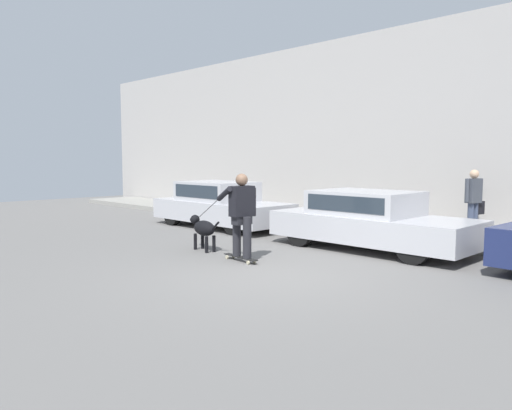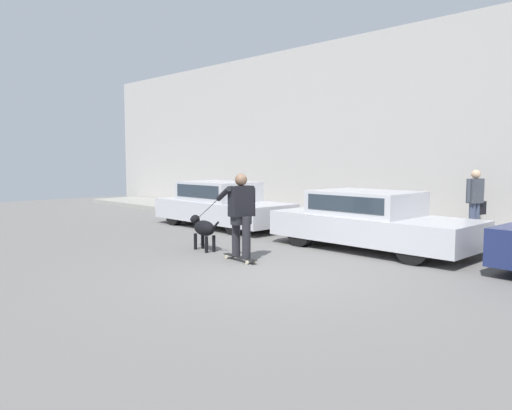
{
  "view_description": "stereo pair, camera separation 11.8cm",
  "coord_description": "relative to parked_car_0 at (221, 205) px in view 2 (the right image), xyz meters",
  "views": [
    {
      "loc": [
        5.65,
        -5.98,
        1.93
      ],
      "look_at": [
        -1.81,
        1.35,
        0.95
      ],
      "focal_mm": 35.0,
      "sensor_mm": 36.0,
      "label": 1
    },
    {
      "loc": [
        5.73,
        -5.9,
        1.93
      ],
      "look_at": [
        -1.81,
        1.35,
        0.95
      ],
      "focal_mm": 35.0,
      "sensor_mm": 36.0,
      "label": 2
    }
  ],
  "objects": [
    {
      "name": "ground_plane",
      "position": [
        5.01,
        -3.08,
        -0.61
      ],
      "size": [
        36.0,
        36.0,
        0.0
      ],
      "primitive_type": "plane",
      "color": "slate"
    },
    {
      "name": "back_wall",
      "position": [
        5.01,
        3.35,
        2.11
      ],
      "size": [
        32.0,
        0.3,
        5.44
      ],
      "color": "#B2ADA8",
      "rests_on": "ground_plane"
    },
    {
      "name": "sidewalk_curb",
      "position": [
        5.01,
        2.06,
        -0.53
      ],
      "size": [
        30.0,
        2.22,
        0.16
      ],
      "color": "gray",
      "rests_on": "ground_plane"
    },
    {
      "name": "parked_car_0",
      "position": [
        0.0,
        0.0,
        0.0
      ],
      "size": [
        4.28,
        1.69,
        1.28
      ],
      "rotation": [
        0.0,
        0.0,
        0.0
      ],
      "color": "black",
      "rests_on": "ground_plane"
    },
    {
      "name": "parked_car_1",
      "position": [
        4.89,
        -0.0,
        -0.01
      ],
      "size": [
        4.34,
        1.75,
        1.24
      ],
      "rotation": [
        0.0,
        0.0,
        0.01
      ],
      "color": "black",
      "rests_on": "ground_plane"
    },
    {
      "name": "dog",
      "position": [
        2.51,
        -2.59,
        -0.14
      ],
      "size": [
        1.12,
        0.41,
        0.72
      ],
      "rotation": [
        0.0,
        0.0,
        2.99
      ],
      "color": "black",
      "rests_on": "ground_plane"
    },
    {
      "name": "skateboarder",
      "position": [
        3.9,
        -2.79,
        0.32
      ],
      "size": [
        2.17,
        0.65,
        1.65
      ],
      "rotation": [
        0.0,
        0.0,
        3.05
      ],
      "color": "beige",
      "rests_on": "ground_plane"
    },
    {
      "name": "pedestrian_with_bag",
      "position": [
        6.07,
        2.45,
        0.38
      ],
      "size": [
        0.27,
        0.65,
        1.52
      ],
      "rotation": [
        0.0,
        0.0,
        -0.21
      ],
      "color": "#3D4760",
      "rests_on": "sidewalk_curb"
    }
  ]
}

